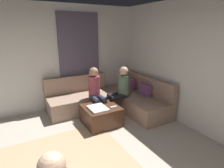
{
  "coord_description": "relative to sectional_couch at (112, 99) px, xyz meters",
  "views": [
    {
      "loc": [
        2.01,
        -0.39,
        2.08
      ],
      "look_at": [
        -1.63,
        1.63,
        0.85
      ],
      "focal_mm": 30.01,
      "sensor_mm": 36.0,
      "label": 1
    }
  ],
  "objects": [
    {
      "name": "sectional_couch",
      "position": [
        0.0,
        0.0,
        0.0
      ],
      "size": [
        2.1,
        2.55,
        0.87
      ],
      "color": "#9E7F6B",
      "rests_on": "ground_plane"
    },
    {
      "name": "person_on_couch_back",
      "position": [
        0.33,
        0.06,
        0.38
      ],
      "size": [
        0.3,
        0.6,
        1.2
      ],
      "rotation": [
        0.0,
        0.0,
        3.14
      ],
      "color": "black",
      "rests_on": "ground_plane"
    },
    {
      "name": "coffee_mug",
      "position": [
        0.39,
        -0.44,
        0.19
      ],
      "size": [
        0.08,
        0.08,
        0.1
      ],
      "primitive_type": "cylinder",
      "color": "#334C72",
      "rests_on": "ottoman"
    },
    {
      "name": "folded_blanket",
      "position": [
        0.71,
        -0.74,
        0.16
      ],
      "size": [
        0.44,
        0.36,
        0.04
      ],
      "primitive_type": "cube",
      "color": "white",
      "rests_on": "ottoman"
    },
    {
      "name": "game_remote",
      "position": [
        0.79,
        -0.4,
        0.15
      ],
      "size": [
        0.05,
        0.15,
        0.02
      ],
      "primitive_type": "cube",
      "color": "white",
      "rests_on": "ottoman"
    },
    {
      "name": "wall_left",
      "position": [
        -0.86,
        -1.88,
        1.07
      ],
      "size": [
        0.12,
        6.0,
        2.7
      ],
      "primitive_type": "cube",
      "color": "silver",
      "rests_on": "ground_plane"
    },
    {
      "name": "wall_back",
      "position": [
        2.08,
        1.06,
        1.07
      ],
      "size": [
        6.0,
        0.12,
        2.7
      ],
      "primitive_type": "cube",
      "color": "silver",
      "rests_on": "ground_plane"
    },
    {
      "name": "curtain_panel",
      "position": [
        -0.76,
        -0.58,
        0.97
      ],
      "size": [
        0.06,
        1.1,
        2.5
      ],
      "primitive_type": "cube",
      "color": "#595166",
      "rests_on": "ground_plane"
    },
    {
      "name": "ottoman",
      "position": [
        0.61,
        -0.62,
        -0.07
      ],
      "size": [
        0.76,
        0.76,
        0.42
      ],
      "primitive_type": "cube",
      "color": "#4C2D1E",
      "rests_on": "ground_plane"
    },
    {
      "name": "person_on_couch_side",
      "position": [
        0.15,
        -0.53,
        0.38
      ],
      "size": [
        0.6,
        0.3,
        1.2
      ],
      "rotation": [
        0.0,
        0.0,
        -1.57
      ],
      "color": "#2D3347",
      "rests_on": "ground_plane"
    }
  ]
}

